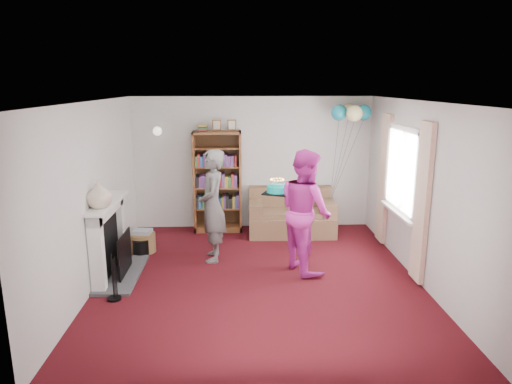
{
  "coord_description": "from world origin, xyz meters",
  "views": [
    {
      "loc": [
        -0.29,
        -6.07,
        2.73
      ],
      "look_at": [
        -0.01,
        0.6,
        1.14
      ],
      "focal_mm": 32.0,
      "sensor_mm": 36.0,
      "label": 1
    }
  ],
  "objects_px": {
    "person_magenta": "(305,211)",
    "birthday_cake": "(277,189)",
    "bookcase": "(218,182)",
    "person_striped": "(212,206)",
    "sofa": "(291,216)"
  },
  "relations": [
    {
      "from": "bookcase",
      "to": "birthday_cake",
      "type": "xyz_separation_m",
      "value": [
        0.97,
        -1.72,
        0.26
      ]
    },
    {
      "from": "bookcase",
      "to": "sofa",
      "type": "relative_size",
      "value": 1.33
    },
    {
      "from": "birthday_cake",
      "to": "bookcase",
      "type": "bearing_deg",
      "value": 119.32
    },
    {
      "from": "bookcase",
      "to": "person_magenta",
      "type": "height_order",
      "value": "bookcase"
    },
    {
      "from": "sofa",
      "to": "person_striped",
      "type": "distance_m",
      "value": 1.97
    },
    {
      "from": "sofa",
      "to": "person_striped",
      "type": "bearing_deg",
      "value": -136.14
    },
    {
      "from": "bookcase",
      "to": "sofa",
      "type": "distance_m",
      "value": 1.52
    },
    {
      "from": "person_magenta",
      "to": "birthday_cake",
      "type": "bearing_deg",
      "value": 36.85
    },
    {
      "from": "sofa",
      "to": "person_striped",
      "type": "xyz_separation_m",
      "value": [
        -1.39,
        -1.29,
        0.56
      ]
    },
    {
      "from": "person_striped",
      "to": "birthday_cake",
      "type": "relative_size",
      "value": 4.67
    },
    {
      "from": "person_striped",
      "to": "person_magenta",
      "type": "distance_m",
      "value": 1.46
    },
    {
      "from": "bookcase",
      "to": "sofa",
      "type": "xyz_separation_m",
      "value": [
        1.37,
        -0.24,
        -0.61
      ]
    },
    {
      "from": "sofa",
      "to": "person_magenta",
      "type": "height_order",
      "value": "person_magenta"
    },
    {
      "from": "bookcase",
      "to": "person_striped",
      "type": "bearing_deg",
      "value": -90.76
    },
    {
      "from": "sofa",
      "to": "birthday_cake",
      "type": "height_order",
      "value": "birthday_cake"
    }
  ]
}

